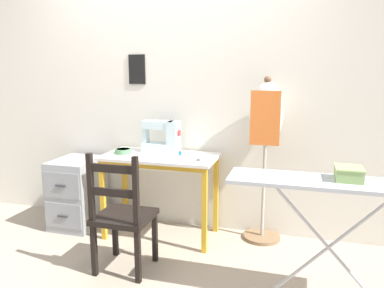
{
  "coord_description": "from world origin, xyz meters",
  "views": [
    {
      "loc": [
        1.13,
        -2.71,
        1.46
      ],
      "look_at": [
        0.3,
        0.23,
        0.86
      ],
      "focal_mm": 35.0,
      "sensor_mm": 36.0,
      "label": 1
    }
  ],
  "objects_px": {
    "sewing_machine": "(163,138)",
    "dress_form": "(266,127)",
    "scissors": "(200,161)",
    "ironing_board": "(333,188)",
    "filing_cabinet": "(77,193)",
    "fabric_bowl": "(123,151)",
    "wooden_chair": "(123,216)",
    "storage_box": "(349,174)",
    "thread_spool_near_machine": "(180,153)"
  },
  "relations": [
    {
      "from": "sewing_machine",
      "to": "wooden_chair",
      "type": "height_order",
      "value": "sewing_machine"
    },
    {
      "from": "sewing_machine",
      "to": "fabric_bowl",
      "type": "height_order",
      "value": "sewing_machine"
    },
    {
      "from": "ironing_board",
      "to": "storage_box",
      "type": "xyz_separation_m",
      "value": [
        0.09,
        0.04,
        0.09
      ]
    },
    {
      "from": "thread_spool_near_machine",
      "to": "ironing_board",
      "type": "height_order",
      "value": "ironing_board"
    },
    {
      "from": "sewing_machine",
      "to": "dress_form",
      "type": "height_order",
      "value": "dress_form"
    },
    {
      "from": "fabric_bowl",
      "to": "filing_cabinet",
      "type": "bearing_deg",
      "value": 177.71
    },
    {
      "from": "fabric_bowl",
      "to": "storage_box",
      "type": "relative_size",
      "value": 0.84
    },
    {
      "from": "filing_cabinet",
      "to": "ironing_board",
      "type": "distance_m",
      "value": 2.35
    },
    {
      "from": "wooden_chair",
      "to": "dress_form",
      "type": "relative_size",
      "value": 0.64
    },
    {
      "from": "thread_spool_near_machine",
      "to": "wooden_chair",
      "type": "relative_size",
      "value": 0.04
    },
    {
      "from": "thread_spool_near_machine",
      "to": "scissors",
      "type": "bearing_deg",
      "value": -34.87
    },
    {
      "from": "sewing_machine",
      "to": "filing_cabinet",
      "type": "distance_m",
      "value": 1.0
    },
    {
      "from": "scissors",
      "to": "ironing_board",
      "type": "relative_size",
      "value": 0.11
    },
    {
      "from": "fabric_bowl",
      "to": "ironing_board",
      "type": "xyz_separation_m",
      "value": [
        1.69,
        -0.68,
        0.02
      ]
    },
    {
      "from": "sewing_machine",
      "to": "filing_cabinet",
      "type": "height_order",
      "value": "sewing_machine"
    },
    {
      "from": "sewing_machine",
      "to": "scissors",
      "type": "xyz_separation_m",
      "value": [
        0.4,
        -0.24,
        -0.13
      ]
    },
    {
      "from": "sewing_machine",
      "to": "wooden_chair",
      "type": "relative_size",
      "value": 0.38
    },
    {
      "from": "storage_box",
      "to": "wooden_chair",
      "type": "bearing_deg",
      "value": 179.25
    },
    {
      "from": "sewing_machine",
      "to": "fabric_bowl",
      "type": "xyz_separation_m",
      "value": [
        -0.32,
        -0.15,
        -0.11
      ]
    },
    {
      "from": "filing_cabinet",
      "to": "storage_box",
      "type": "bearing_deg",
      "value": -16.12
    },
    {
      "from": "wooden_chair",
      "to": "ironing_board",
      "type": "xyz_separation_m",
      "value": [
        1.4,
        -0.06,
        0.35
      ]
    },
    {
      "from": "scissors",
      "to": "storage_box",
      "type": "distance_m",
      "value": 1.19
    },
    {
      "from": "fabric_bowl",
      "to": "scissors",
      "type": "distance_m",
      "value": 0.73
    },
    {
      "from": "ironing_board",
      "to": "filing_cabinet",
      "type": "bearing_deg",
      "value": 162.39
    },
    {
      "from": "sewing_machine",
      "to": "wooden_chair",
      "type": "distance_m",
      "value": 0.89
    },
    {
      "from": "ironing_board",
      "to": "sewing_machine",
      "type": "bearing_deg",
      "value": 149.0
    },
    {
      "from": "scissors",
      "to": "filing_cabinet",
      "type": "relative_size",
      "value": 0.2
    },
    {
      "from": "sewing_machine",
      "to": "scissors",
      "type": "height_order",
      "value": "sewing_machine"
    },
    {
      "from": "dress_form",
      "to": "storage_box",
      "type": "distance_m",
      "value": 1.02
    },
    {
      "from": "thread_spool_near_machine",
      "to": "wooden_chair",
      "type": "bearing_deg",
      "value": -108.27
    },
    {
      "from": "sewing_machine",
      "to": "ironing_board",
      "type": "distance_m",
      "value": 1.6
    },
    {
      "from": "sewing_machine",
      "to": "thread_spool_near_machine",
      "type": "height_order",
      "value": "sewing_machine"
    },
    {
      "from": "sewing_machine",
      "to": "scissors",
      "type": "bearing_deg",
      "value": -30.71
    },
    {
      "from": "sewing_machine",
      "to": "thread_spool_near_machine",
      "type": "distance_m",
      "value": 0.24
    },
    {
      "from": "thread_spool_near_machine",
      "to": "dress_form",
      "type": "bearing_deg",
      "value": 11.22
    },
    {
      "from": "sewing_machine",
      "to": "storage_box",
      "type": "height_order",
      "value": "sewing_machine"
    },
    {
      "from": "sewing_machine",
      "to": "dress_form",
      "type": "relative_size",
      "value": 0.24
    },
    {
      "from": "storage_box",
      "to": "dress_form",
      "type": "bearing_deg",
      "value": 123.79
    },
    {
      "from": "fabric_bowl",
      "to": "wooden_chair",
      "type": "relative_size",
      "value": 0.16
    },
    {
      "from": "thread_spool_near_machine",
      "to": "dress_form",
      "type": "xyz_separation_m",
      "value": [
        0.71,
        0.14,
        0.24
      ]
    },
    {
      "from": "wooden_chair",
      "to": "ironing_board",
      "type": "bearing_deg",
      "value": -2.33
    },
    {
      "from": "filing_cabinet",
      "to": "sewing_machine",
      "type": "bearing_deg",
      "value": 8.67
    },
    {
      "from": "wooden_chair",
      "to": "storage_box",
      "type": "height_order",
      "value": "wooden_chair"
    },
    {
      "from": "fabric_bowl",
      "to": "dress_form",
      "type": "distance_m",
      "value": 1.26
    },
    {
      "from": "thread_spool_near_machine",
      "to": "filing_cabinet",
      "type": "relative_size",
      "value": 0.06
    },
    {
      "from": "fabric_bowl",
      "to": "scissors",
      "type": "bearing_deg",
      "value": -7.28
    },
    {
      "from": "ironing_board",
      "to": "storage_box",
      "type": "relative_size",
      "value": 6.95
    },
    {
      "from": "thread_spool_near_machine",
      "to": "storage_box",
      "type": "bearing_deg",
      "value": -28.76
    },
    {
      "from": "scissors",
      "to": "dress_form",
      "type": "xyz_separation_m",
      "value": [
        0.49,
        0.29,
        0.26
      ]
    },
    {
      "from": "fabric_bowl",
      "to": "storage_box",
      "type": "xyz_separation_m",
      "value": [
        1.78,
        -0.64,
        0.1
      ]
    }
  ]
}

